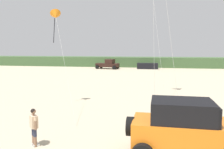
% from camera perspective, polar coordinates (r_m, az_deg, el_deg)
% --- Properties ---
extents(dune_ridge, '(90.00, 6.09, 2.19)m').
position_cam_1_polar(dune_ridge, '(54.83, 10.89, 2.96)').
color(dune_ridge, '#426038').
rests_on(dune_ridge, ground_plane).
extents(jeep, '(4.87, 2.44, 2.26)m').
position_cam_1_polar(jeep, '(9.79, 17.95, -12.08)').
color(jeep, orange).
rests_on(jeep, ground_plane).
extents(person_watching, '(0.48, 0.47, 1.67)m').
position_cam_1_polar(person_watching, '(10.99, -18.26, -11.48)').
color(person_watching, '#8C664C').
rests_on(person_watching, ground_plane).
extents(distant_pickup, '(4.86, 3.08, 1.98)m').
position_cam_1_polar(distant_pickup, '(48.70, -0.95, 2.48)').
color(distant_pickup, black).
rests_on(distant_pickup, ground_plane).
extents(distant_sedan, '(4.22, 1.75, 1.20)m').
position_cam_1_polar(distant_sedan, '(49.08, 8.54, 2.04)').
color(distant_sedan, black).
rests_on(distant_sedan, ground_plane).
extents(kite_pink_ribbon, '(3.56, 5.10, 7.07)m').
position_cam_1_polar(kite_pink_ribbon, '(18.04, -13.38, 13.56)').
color(kite_pink_ribbon, orange).
rests_on(kite_pink_ribbon, ground_plane).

